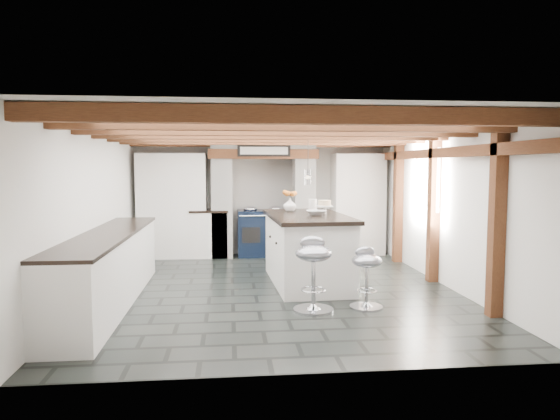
{
  "coord_description": "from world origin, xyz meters",
  "views": [
    {
      "loc": [
        -0.66,
        -7.04,
        1.75
      ],
      "look_at": [
        0.1,
        0.4,
        1.1
      ],
      "focal_mm": 32.0,
      "sensor_mm": 36.0,
      "label": 1
    }
  ],
  "objects": [
    {
      "name": "ground",
      "position": [
        0.0,
        0.0,
        0.0
      ],
      "size": [
        6.0,
        6.0,
        0.0
      ],
      "primitive_type": "plane",
      "color": "black",
      "rests_on": "ground"
    },
    {
      "name": "room_shell",
      "position": [
        -0.61,
        1.42,
        1.07
      ],
      "size": [
        6.0,
        6.03,
        6.0
      ],
      "color": "white",
      "rests_on": "ground"
    },
    {
      "name": "range_cooker",
      "position": [
        0.0,
        2.68,
        0.47
      ],
      "size": [
        1.0,
        0.63,
        0.99
      ],
      "color": "black",
      "rests_on": "ground"
    },
    {
      "name": "kitchen_island",
      "position": [
        0.49,
        0.27,
        0.53
      ],
      "size": [
        1.19,
        2.15,
        1.39
      ],
      "rotation": [
        0.0,
        0.0,
        0.05
      ],
      "color": "white",
      "rests_on": "ground"
    },
    {
      "name": "bar_stool_near",
      "position": [
        1.02,
        -1.12,
        0.47
      ],
      "size": [
        0.42,
        0.42,
        0.76
      ],
      "rotation": [
        0.0,
        0.0,
        0.13
      ],
      "color": "silver",
      "rests_on": "ground"
    },
    {
      "name": "bar_stool_far",
      "position": [
        0.35,
        -1.17,
        0.56
      ],
      "size": [
        0.53,
        0.53,
        0.91
      ],
      "rotation": [
        0.0,
        0.0,
        -0.22
      ],
      "color": "silver",
      "rests_on": "ground"
    }
  ]
}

